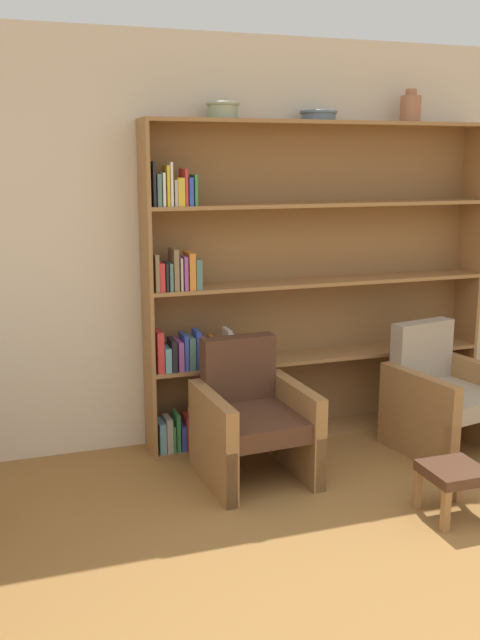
% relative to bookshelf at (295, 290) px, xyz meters
% --- Properties ---
extents(wall_back, '(12.00, 0.06, 2.75)m').
position_rel_bookshelf_xyz_m(wall_back, '(-0.08, 0.16, 0.32)').
color(wall_back, beige).
rests_on(wall_back, ground).
extents(bookshelf, '(2.48, 0.30, 2.20)m').
position_rel_bookshelf_xyz_m(bookshelf, '(0.00, 0.00, 0.00)').
color(bookshelf, olive).
rests_on(bookshelf, ground).
extents(bowl_copper, '(0.22, 0.22, 0.10)m').
position_rel_bookshelf_xyz_m(bowl_copper, '(-0.53, -0.03, 1.20)').
color(bowl_copper, gray).
rests_on(bowl_copper, bookshelf).
extents(bowl_stoneware, '(0.25, 0.25, 0.07)m').
position_rel_bookshelf_xyz_m(bowl_stoneware, '(0.14, -0.03, 1.18)').
color(bowl_stoneware, slate).
rests_on(bowl_stoneware, bookshelf).
extents(vase_tall, '(0.14, 0.14, 0.22)m').
position_rel_bookshelf_xyz_m(vase_tall, '(0.83, -0.03, 1.24)').
color(vase_tall, '#A36647').
rests_on(vase_tall, bookshelf).
extents(armchair_leather, '(0.68, 0.72, 0.85)m').
position_rel_bookshelf_xyz_m(armchair_leather, '(-0.52, -0.58, -0.69)').
color(armchair_leather, olive).
rests_on(armchair_leather, ground).
extents(armchair_cushioned, '(0.76, 0.79, 0.85)m').
position_rel_bookshelf_xyz_m(armchair_cushioned, '(0.87, -0.58, -0.69)').
color(armchair_cushioned, olive).
rests_on(armchair_cushioned, ground).
extents(footstool, '(0.32, 0.32, 0.29)m').
position_rel_bookshelf_xyz_m(footstool, '(0.36, -1.44, -0.82)').
color(footstool, olive).
rests_on(footstool, ground).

